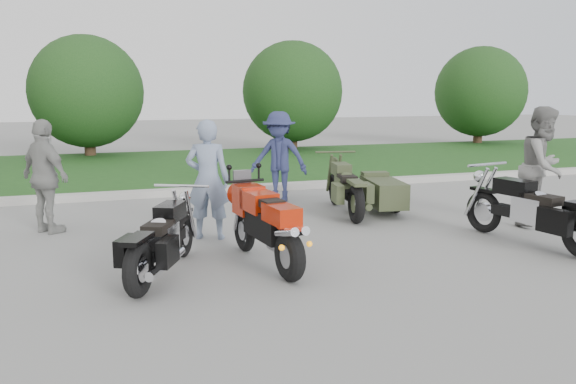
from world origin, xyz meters
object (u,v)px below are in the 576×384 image
object	(u,v)px
sportbike_red	(266,223)
person_grey	(543,167)
cruiser_sidecar	(368,191)
person_stripe	(208,180)
person_denim	(279,157)
cruiser_right	(537,214)
person_back	(46,177)
cruiser_left	(161,243)

from	to	relation	value
sportbike_red	person_grey	bearing A→B (deg)	0.51
cruiser_sidecar	person_stripe	world-z (taller)	person_stripe
person_denim	cruiser_sidecar	bearing A→B (deg)	-20.15
cruiser_right	person_denim	xyz separation A→B (m)	(-2.50, 4.37, 0.44)
cruiser_right	person_back	size ratio (longest dim) A/B	1.33
person_stripe	person_denim	world-z (taller)	person_denim
sportbike_red	person_stripe	bearing A→B (deg)	97.62
cruiser_right	person_stripe	xyz separation A→B (m)	(-4.36, 1.90, 0.43)
cruiser_left	person_stripe	world-z (taller)	person_stripe
person_denim	person_back	world-z (taller)	person_denim
cruiser_sidecar	person_denim	xyz separation A→B (m)	(-1.18, 1.63, 0.49)
cruiser_left	person_denim	bearing A→B (deg)	82.10
cruiser_sidecar	person_back	bearing A→B (deg)	-173.10
sportbike_red	cruiser_right	bearing A→B (deg)	-12.71
cruiser_sidecar	person_grey	xyz separation A→B (m)	(2.33, -1.67, 0.57)
cruiser_left	person_grey	distance (m)	6.31
person_grey	person_stripe	bearing A→B (deg)	147.02
cruiser_sidecar	person_denim	distance (m)	2.07
person_back	cruiser_right	bearing A→B (deg)	-152.86
person_denim	person_back	size ratio (longest dim) A/B	1.02
person_stripe	person_back	distance (m)	2.59
person_stripe	person_denim	distance (m)	3.09
person_denim	person_back	xyz separation A→B (m)	(-4.20, -1.34, -0.01)
person_stripe	cruiser_left	bearing A→B (deg)	82.50
sportbike_red	cruiser_left	size ratio (longest dim) A/B	1.02
cruiser_left	sportbike_red	bearing A→B (deg)	27.31
cruiser_right	cruiser_sidecar	bearing A→B (deg)	104.28
cruiser_left	person_back	xyz separation A→B (m)	(-1.47, 2.75, 0.47)
cruiser_sidecar	person_back	size ratio (longest dim) A/B	1.28
person_stripe	cruiser_right	bearing A→B (deg)	176.77
cruiser_right	sportbike_red	bearing A→B (deg)	164.08
cruiser_left	cruiser_right	world-z (taller)	cruiser_right
cruiser_left	person_grey	bearing A→B (deg)	32.96
cruiser_left	cruiser_sidecar	bearing A→B (deg)	57.97
person_denim	person_grey	bearing A→B (deg)	-9.39
cruiser_right	person_grey	bearing A→B (deg)	35.09
person_denim	sportbike_red	bearing A→B (deg)	-75.37
sportbike_red	person_stripe	distance (m)	1.69
cruiser_left	person_denim	distance (m)	4.94
person_grey	person_denim	distance (m)	4.82
cruiser_sidecar	person_grey	size ratio (longest dim) A/B	1.17
cruiser_sidecar	person_denim	world-z (taller)	person_denim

